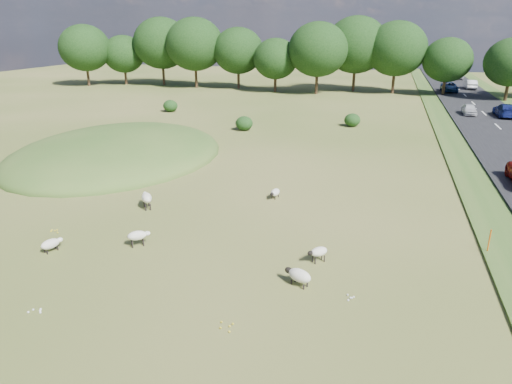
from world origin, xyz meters
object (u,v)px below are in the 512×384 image
marker_post (489,241)px  car_5 (469,109)px  sheep_3 (318,252)px  sheep_5 (138,236)px  sheep_2 (275,192)px  sheep_0 (51,244)px  car_2 (458,75)px  car_1 (471,84)px  car_3 (506,110)px  sheep_4 (299,275)px  sheep_1 (146,198)px  car_4 (449,87)px

marker_post → car_5: car_5 is taller
sheep_3 → sheep_5: sheep_5 is taller
sheep_2 → sheep_5: 9.37m
sheep_0 → sheep_2: 12.79m
sheep_5 → car_2: size_ratio=0.23×
marker_post → car_1: car_1 is taller
sheep_3 → car_3: bearing=-153.0°
sheep_3 → sheep_5: bearing=-36.6°
sheep_5 → car_5: car_5 is taller
sheep_0 → car_2: 88.88m
sheep_5 → car_3: size_ratio=0.21×
car_1 → car_5: bearing=81.7°
sheep_4 → sheep_5: (-8.03, 1.39, 0.09)m
marker_post → car_5: bearing=83.4°
sheep_1 → car_2: 82.59m
sheep_1 → car_1: bearing=-59.3°
sheep_0 → car_1: (27.59, 68.32, 0.60)m
sheep_2 → sheep_4: bearing=30.4°
sheep_2 → sheep_4: size_ratio=0.83×
marker_post → sheep_0: size_ratio=1.08×
sheep_0 → car_2: size_ratio=0.25×
sheep_0 → sheep_5: sheep_5 is taller
car_2 → sheep_1: bearing=71.7°
sheep_2 → car_4: (15.44, 53.77, 0.59)m
marker_post → sheep_4: (-7.87, -5.12, -0.15)m
sheep_3 → car_4: (11.69, 61.09, 0.46)m
sheep_2 → car_5: bearing=166.0°
car_1 → sheep_5: bearing=70.2°
sheep_1 → car_3: car_3 is taller
sheep_4 → sheep_3: bearing=-77.5°
sheep_0 → sheep_3: 12.32m
sheep_1 → sheep_3: bearing=-146.2°
car_1 → car_3: (0.00, -26.19, -0.01)m
sheep_1 → marker_post: bearing=-129.0°
car_1 → sheep_1: bearing=67.4°
sheep_4 → car_4: 64.40m
sheep_5 → sheep_1: bearing=76.8°
car_2 → car_3: (0.00, -42.36, 0.07)m
sheep_0 → sheep_5: 3.95m
sheep_0 → sheep_4: sheep_4 is taller
sheep_0 → sheep_2: (8.35, 9.68, -0.02)m
car_2 → car_4: (-3.80, -21.03, 0.06)m
car_5 → sheep_5: bearing=-116.3°
car_4 → sheep_0: bearing=-110.6°
sheep_1 → car_4: car_4 is taller
sheep_0 → sheep_2: bearing=-19.1°
sheep_2 → sheep_4: sheep_4 is taller
sheep_0 → sheep_1: size_ratio=0.88×
sheep_5 → car_1: car_1 is taller
marker_post → car_2: size_ratio=0.27×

